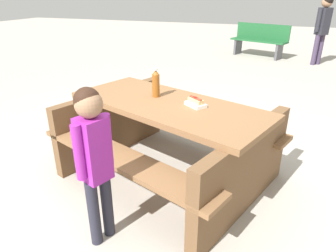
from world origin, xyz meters
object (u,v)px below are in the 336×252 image
Objects in this scene: soda_bottle at (156,84)px; hotdog_tray at (196,103)px; child_in_coat at (94,150)px; bystander_adult at (323,22)px; park_bench_near at (260,40)px; picnic_table at (168,134)px.

hotdog_tray is at bearing -16.00° from soda_bottle.
bystander_adult is at bearing 74.58° from child_in_coat.
child_in_coat is at bearing -113.70° from hotdog_tray.
soda_bottle is at bearing 164.00° from hotdog_tray.
soda_bottle is 1.27× the size of hotdog_tray.
hotdog_tray is 0.19× the size of child_in_coat.
bystander_adult is (1.45, 5.82, 0.22)m from hotdog_tray.
child_in_coat is 0.74× the size of park_bench_near.
soda_bottle is 0.44m from hotdog_tray.
hotdog_tray is at bearing -104.01° from bystander_adult.
bystander_adult is (1.87, 5.70, 0.12)m from soda_bottle.
child_in_coat reaches higher than hotdog_tray.
hotdog_tray is at bearing 0.65° from picnic_table.
hotdog_tray is 0.14× the size of park_bench_near.
child_in_coat is at bearing -93.53° from park_bench_near.
picnic_table is 0.48m from soda_bottle.
child_in_coat reaches higher than park_bench_near.
soda_bottle reaches higher than picnic_table.
park_bench_near reaches higher than picnic_table.
bystander_adult reaches higher than soda_bottle.
soda_bottle is at bearing -94.15° from park_bench_near.
soda_bottle is at bearing 143.40° from picnic_table.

